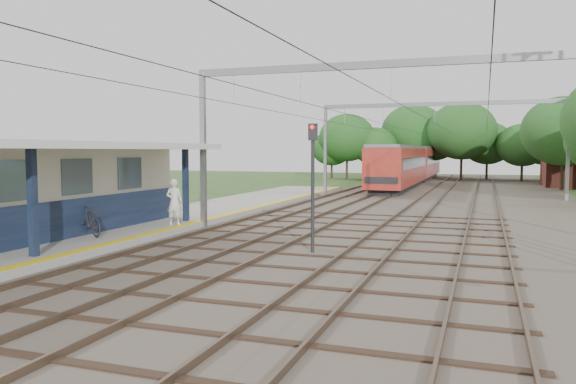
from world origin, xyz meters
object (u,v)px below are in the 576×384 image
at_px(train, 412,163).
at_px(signal_post, 313,173).
at_px(bicycle, 90,221).
at_px(person, 174,202).

height_order(train, signal_post, signal_post).
relative_size(bicycle, train, 0.05).
bearing_deg(signal_post, train, 81.66).
height_order(person, signal_post, signal_post).
distance_m(person, bicycle, 3.98).
xyz_separation_m(person, bicycle, (-1.34, -3.72, -0.43)).
distance_m(bicycle, signal_post, 8.54).
relative_size(train, signal_post, 8.37).
distance_m(train, signal_post, 41.93).
bearing_deg(person, bicycle, 62.58).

